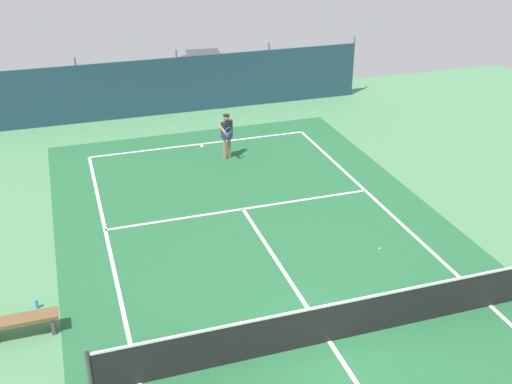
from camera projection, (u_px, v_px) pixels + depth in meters
name	position (u px, v px, depth m)	size (l,w,h in m)	color
ground_plane	(329.00, 341.00, 13.58)	(36.00, 36.00, 0.00)	#4C8456
court_surface	(329.00, 341.00, 13.57)	(11.02, 26.60, 0.01)	#236038
tennis_net	(330.00, 322.00, 13.35)	(10.12, 0.10, 1.10)	black
back_fence	(177.00, 94.00, 27.06)	(16.30, 0.98, 2.70)	#1E3D4C
tennis_player	(227.00, 133.00, 22.09)	(0.56, 0.83, 1.64)	#9E7051
tennis_ball_near_player	(380.00, 249.00, 16.93)	(0.07, 0.07, 0.07)	#CCDB33
parked_car	(205.00, 71.00, 29.72)	(2.36, 4.37, 1.68)	maroon
courtside_bench	(20.00, 322.00, 13.57)	(1.60, 0.40, 0.49)	brown
water_bottle	(37.00, 304.00, 14.58)	(0.08, 0.08, 0.24)	#338CD8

